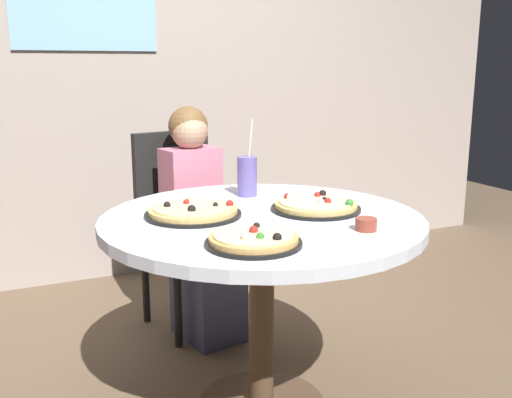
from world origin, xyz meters
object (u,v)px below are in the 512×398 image
dining_table (262,245)px  sauce_bowl (366,224)px  pizza_cheese (193,211)px  pizza_pepperoni (254,240)px  pizza_veggie (316,206)px  chair_wooden (182,218)px  soda_cup (247,176)px  diner_child (200,236)px

dining_table → sauce_bowl: sauce_bowl is taller
pizza_cheese → pizza_pepperoni: size_ratio=1.18×
pizza_veggie → sauce_bowl: size_ratio=4.66×
dining_table → chair_wooden: chair_wooden is taller
chair_wooden → soda_cup: size_ratio=3.09×
dining_table → chair_wooden: 0.90m
diner_child → pizza_pepperoni: diner_child is taller
sauce_bowl → pizza_veggie: bearing=91.8°
chair_wooden → diner_child: size_ratio=0.88×
diner_child → dining_table: bearing=-91.1°
pizza_cheese → dining_table: bearing=-23.7°
chair_wooden → pizza_pepperoni: 1.23m
pizza_cheese → soda_cup: (0.30, 0.22, 0.06)m
pizza_pepperoni → diner_child: bearing=79.8°
pizza_veggie → sauce_bowl: 0.30m
pizza_cheese → soda_cup: size_ratio=1.10×
dining_table → chair_wooden: size_ratio=1.19×
pizza_veggie → diner_child: bearing=105.5°
sauce_bowl → chair_wooden: bearing=101.3°
pizza_veggie → pizza_pepperoni: (-0.38, -0.29, -0.00)m
pizza_pepperoni → sauce_bowl: pizza_pepperoni is taller
diner_child → soda_cup: bearing=-80.0°
chair_wooden → pizza_cheese: (-0.20, -0.80, 0.24)m
dining_table → pizza_veggie: pizza_veggie is taller
chair_wooden → pizza_cheese: chair_wooden is taller
pizza_veggie → pizza_cheese: size_ratio=0.96×
diner_child → pizza_veggie: bearing=-74.5°
diner_child → pizza_pepperoni: size_ratio=3.76×
pizza_veggie → pizza_cheese: (-0.43, 0.10, -0.00)m
dining_table → pizza_veggie: (0.21, -0.01, 0.12)m
chair_wooden → diner_child: (0.03, -0.18, -0.05)m
chair_wooden → pizza_cheese: 0.85m
dining_table → sauce_bowl: bearing=-54.0°
sauce_bowl → soda_cup: bearing=102.6°
dining_table → pizza_pepperoni: size_ratio=3.93×
soda_cup → sauce_bowl: size_ratio=4.40×
soda_cup → pizza_cheese: bearing=-144.1°
dining_table → sauce_bowl: (0.22, -0.31, 0.13)m
pizza_pepperoni → sauce_bowl: bearing=-0.7°
dining_table → diner_child: 0.73m
chair_wooden → pizza_veggie: bearing=-75.7°
dining_table → soda_cup: bearing=75.3°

